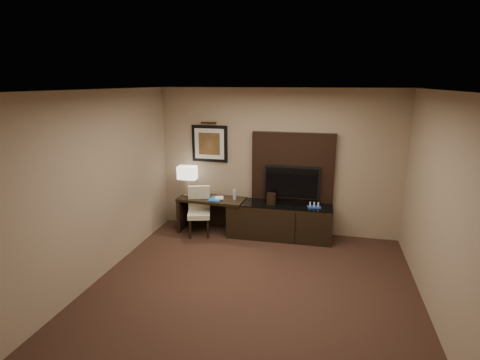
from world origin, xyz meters
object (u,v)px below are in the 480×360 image
(water_bottle, at_px, (234,195))
(table_lamp, at_px, (188,180))
(credenza, at_px, (279,221))
(minibar_tray, at_px, (314,205))
(tv, at_px, (292,182))
(ice_bucket, at_px, (271,199))
(desk, at_px, (212,215))
(desk_phone, at_px, (202,195))
(desk_chair, at_px, (199,214))

(water_bottle, bearing_deg, table_lamp, 176.16)
(credenza, height_order, minibar_tray, minibar_tray)
(tv, distance_m, minibar_tray, 0.60)
(tv, xyz_separation_m, ice_bucket, (-0.34, -0.21, -0.27))
(desk, distance_m, tv, 1.64)
(credenza, relative_size, tv, 1.89)
(tv, relative_size, water_bottle, 5.43)
(desk_phone, height_order, ice_bucket, ice_bucket)
(credenza, distance_m, water_bottle, 0.96)
(credenza, height_order, table_lamp, table_lamp)
(table_lamp, height_order, ice_bucket, table_lamp)
(table_lamp, bearing_deg, credenza, -2.63)
(desk, relative_size, water_bottle, 6.78)
(ice_bucket, bearing_deg, desk, 178.98)
(desk_chair, bearing_deg, table_lamp, 118.47)
(ice_bucket, bearing_deg, credenza, 7.62)
(desk_chair, xyz_separation_m, minibar_tray, (2.08, 0.19, 0.27))
(water_bottle, xyz_separation_m, ice_bucket, (0.70, -0.04, -0.01))
(desk_chair, relative_size, desk_phone, 4.43)
(desk, relative_size, credenza, 0.66)
(credenza, bearing_deg, desk, 178.74)
(table_lamp, bearing_deg, ice_bucket, -3.57)
(ice_bucket, bearing_deg, table_lamp, 176.43)
(desk, bearing_deg, desk_phone, 178.38)
(water_bottle, bearing_deg, tv, 9.38)
(ice_bucket, height_order, minibar_tray, ice_bucket)
(table_lamp, height_order, water_bottle, table_lamp)
(tv, bearing_deg, ice_bucket, -147.92)
(desk, bearing_deg, ice_bucket, 2.49)
(tv, xyz_separation_m, water_bottle, (-1.04, -0.17, -0.26))
(credenza, height_order, desk_phone, desk_phone)
(desk, relative_size, desk_phone, 6.58)
(desk_phone, distance_m, minibar_tray, 2.12)
(desk_phone, height_order, water_bottle, water_bottle)
(minibar_tray, bearing_deg, desk_phone, 177.90)
(table_lamp, relative_size, desk_phone, 3.08)
(credenza, xyz_separation_m, water_bottle, (-0.85, 0.02, 0.44))
(credenza, distance_m, minibar_tray, 0.72)
(desk_phone, bearing_deg, desk_chair, -85.00)
(desk, xyz_separation_m, table_lamp, (-0.51, 0.08, 0.63))
(credenza, bearing_deg, minibar_tray, -6.75)
(desk, xyz_separation_m, minibar_tray, (1.91, -0.06, 0.36))
(tv, height_order, desk_phone, tv)
(credenza, bearing_deg, tv, 44.70)
(desk_chair, distance_m, table_lamp, 0.71)
(desk, height_order, minibar_tray, minibar_tray)
(water_bottle, relative_size, ice_bucket, 0.94)
(table_lamp, bearing_deg, desk_phone, -12.09)
(water_bottle, bearing_deg, ice_bucket, -3.22)
(water_bottle, bearing_deg, minibar_tray, -3.05)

